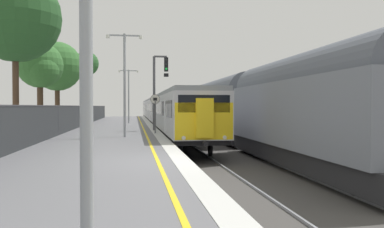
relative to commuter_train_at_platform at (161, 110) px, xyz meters
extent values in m
cube|color=slate|center=(-4.60, -35.22, -1.77)|extent=(6.40, 110.00, 1.00)
cube|color=silver|center=(-1.70, -35.22, -1.26)|extent=(0.60, 110.00, 0.01)
cube|color=yellow|center=(-2.45, -35.22, -1.26)|extent=(0.12, 110.00, 0.01)
cube|color=#423F3D|center=(4.10, -35.22, -2.37)|extent=(11.00, 110.00, 0.20)
cube|color=gray|center=(-0.71, -35.22, -2.23)|extent=(0.07, 110.00, 0.08)
cube|color=gray|center=(0.72, -35.22, -2.23)|extent=(0.07, 110.00, 0.08)
cube|color=gray|center=(3.29, -35.22, -2.23)|extent=(0.07, 110.00, 0.08)
cube|color=gray|center=(4.72, -35.22, -2.23)|extent=(0.07, 110.00, 0.08)
cube|color=#B7B7BC|center=(0.00, -20.00, 0.00)|extent=(2.80, 19.47, 2.30)
cube|color=black|center=(0.00, -20.00, -1.27)|extent=(2.64, 18.87, 0.25)
cube|color=gray|center=(0.00, -20.00, 1.27)|extent=(2.68, 19.47, 0.24)
cube|color=black|center=(-1.41, -20.00, 0.30)|extent=(0.02, 17.87, 0.84)
cube|color=silver|center=(-1.41, -24.87, -0.10)|extent=(0.03, 1.10, 1.90)
cube|color=silver|center=(-1.41, -15.14, -0.10)|extent=(0.03, 1.10, 1.90)
cylinder|color=black|center=(-0.78, -27.14, -1.77)|extent=(0.12, 0.84, 0.84)
cylinder|color=black|center=(0.78, -27.14, -1.77)|extent=(0.12, 0.84, 0.84)
cylinder|color=black|center=(-0.78, -12.87, -1.77)|extent=(0.12, 0.84, 0.84)
cylinder|color=black|center=(0.78, -12.87, -1.77)|extent=(0.12, 0.84, 0.84)
cube|color=#B7B7BC|center=(0.00, 0.06, 0.00)|extent=(2.80, 19.47, 2.30)
cube|color=black|center=(0.00, 0.06, -1.27)|extent=(2.64, 18.87, 0.25)
cube|color=gray|center=(0.00, 0.06, 1.27)|extent=(2.68, 19.47, 0.24)
cube|color=black|center=(-1.41, 0.06, 0.30)|extent=(0.02, 17.87, 0.84)
cube|color=silver|center=(-1.41, -4.80, -0.10)|extent=(0.03, 1.10, 1.90)
cube|color=silver|center=(-1.41, 4.93, -0.10)|extent=(0.03, 1.10, 1.90)
cylinder|color=black|center=(-0.78, -7.07, -1.77)|extent=(0.12, 0.84, 0.84)
cylinder|color=black|center=(0.78, -7.07, -1.77)|extent=(0.12, 0.84, 0.84)
cylinder|color=black|center=(-0.78, 7.20, -1.77)|extent=(0.12, 0.84, 0.84)
cylinder|color=black|center=(0.78, 7.20, -1.77)|extent=(0.12, 0.84, 0.84)
cube|color=#B7B7BC|center=(0.00, 20.13, 0.00)|extent=(2.80, 19.47, 2.30)
cube|color=black|center=(0.00, 20.13, -1.27)|extent=(2.64, 18.87, 0.25)
cube|color=gray|center=(0.00, 20.13, 1.27)|extent=(2.68, 19.47, 0.24)
cube|color=black|center=(-1.41, 20.13, 0.30)|extent=(0.02, 17.87, 0.84)
cube|color=silver|center=(-1.41, 15.27, -0.10)|extent=(0.03, 1.10, 1.90)
cube|color=silver|center=(-1.41, 25.00, -0.10)|extent=(0.03, 1.10, 1.90)
cylinder|color=black|center=(-0.78, 13.00, -1.77)|extent=(0.12, 0.84, 0.84)
cylinder|color=black|center=(0.78, 13.00, -1.77)|extent=(0.12, 0.84, 0.84)
cylinder|color=black|center=(-0.78, 27.27, -1.77)|extent=(0.12, 0.84, 0.84)
cylinder|color=black|center=(0.78, 27.27, -1.77)|extent=(0.12, 0.84, 0.84)
cube|color=yellow|center=(0.00, -29.70, -0.25)|extent=(2.70, 0.10, 1.70)
cube|color=black|center=(0.00, -29.71, 0.55)|extent=(2.40, 0.08, 0.80)
cube|color=yellow|center=(0.00, -29.84, -0.10)|extent=(0.80, 0.24, 1.80)
cylinder|color=white|center=(-0.95, -29.76, -1.00)|extent=(0.18, 0.06, 0.18)
cylinder|color=white|center=(0.95, -29.76, -1.00)|extent=(0.18, 0.06, 0.18)
cylinder|color=black|center=(0.00, -29.99, -1.25)|extent=(0.20, 0.35, 0.20)
cube|color=black|center=(0.00, 0.06, 1.52)|extent=(0.60, 0.90, 0.20)
cube|color=#232326|center=(4.00, -31.52, -1.64)|extent=(2.30, 14.58, 0.79)
cube|color=slate|center=(4.00, -31.52, 0.12)|extent=(2.60, 13.78, 2.73)
cylinder|color=#515660|center=(4.00, -31.52, 1.48)|extent=(2.39, 13.38, 2.39)
cylinder|color=black|center=(3.22, -36.81, -1.77)|extent=(0.12, 0.84, 0.84)
cylinder|color=black|center=(3.22, -26.23, -1.77)|extent=(0.12, 0.84, 0.84)
cylinder|color=black|center=(4.78, -26.23, -1.77)|extent=(0.12, 0.84, 0.84)
cube|color=#232326|center=(4.00, -16.14, -1.64)|extent=(2.30, 14.58, 0.79)
cube|color=slate|center=(4.00, -16.14, 0.12)|extent=(2.60, 13.78, 2.73)
cylinder|color=#515660|center=(4.00, -16.14, 1.48)|extent=(2.39, 13.38, 2.39)
cylinder|color=black|center=(3.22, -21.43, -1.77)|extent=(0.12, 0.84, 0.84)
cylinder|color=black|center=(4.78, -21.43, -1.77)|extent=(0.12, 0.84, 0.84)
cylinder|color=black|center=(3.22, -10.85, -1.77)|extent=(0.12, 0.84, 0.84)
cylinder|color=black|center=(4.78, -10.85, -1.77)|extent=(0.12, 0.84, 0.84)
cube|color=#232326|center=(4.00, -0.76, -1.64)|extent=(2.30, 14.58, 0.79)
cube|color=slate|center=(4.00, -0.76, 0.12)|extent=(2.60, 13.78, 2.73)
cylinder|color=#515660|center=(4.00, -0.76, 1.48)|extent=(2.39, 13.38, 2.39)
cylinder|color=black|center=(3.22, -6.05, -1.77)|extent=(0.12, 0.84, 0.84)
cylinder|color=black|center=(4.78, -6.05, -1.77)|extent=(0.12, 0.84, 0.84)
cylinder|color=black|center=(3.22, 4.53, -1.77)|extent=(0.12, 0.84, 0.84)
cylinder|color=black|center=(4.78, 4.53, -1.77)|extent=(0.12, 0.84, 0.84)
cylinder|color=#47474C|center=(-1.75, -19.43, 1.34)|extent=(0.18, 0.18, 5.21)
cube|color=#47474C|center=(-1.30, -19.43, 3.94)|extent=(0.90, 0.12, 0.12)
cube|color=black|center=(-0.90, -19.43, 3.39)|extent=(0.28, 0.20, 1.00)
cylinder|color=black|center=(-0.90, -19.55, 3.71)|extent=(0.16, 0.04, 0.16)
cylinder|color=black|center=(-0.90, -19.55, 3.39)|extent=(0.16, 0.04, 0.16)
cylinder|color=#19D83F|center=(-0.90, -19.55, 3.07)|extent=(0.16, 0.04, 0.16)
cube|color=black|center=(-0.90, -19.43, 2.64)|extent=(0.32, 0.16, 0.24)
cylinder|color=#59595B|center=(-1.85, -22.61, -0.22)|extent=(0.08, 0.08, 2.09)
cylinder|color=black|center=(-1.85, -22.62, 0.88)|extent=(0.59, 0.02, 0.59)
cylinder|color=silver|center=(-1.85, -22.63, 0.88)|extent=(0.56, 0.02, 0.56)
cube|color=black|center=(-1.85, -22.64, 0.88)|extent=(0.24, 0.01, 0.18)
cylinder|color=#93999E|center=(-3.67, -43.33, 1.30)|extent=(0.14, 0.14, 5.14)
cylinder|color=#93999E|center=(-3.67, -25.20, 1.59)|extent=(0.14, 0.14, 5.72)
cube|color=#93999E|center=(-3.22, -25.20, 4.35)|extent=(0.90, 0.08, 0.08)
cylinder|color=silver|center=(-2.77, -25.20, 4.27)|extent=(0.20, 0.20, 0.18)
cube|color=#93999E|center=(-4.12, -25.20, 4.35)|extent=(0.90, 0.08, 0.08)
cylinder|color=silver|center=(-4.57, -25.20, 4.27)|extent=(0.20, 0.20, 0.18)
cylinder|color=#93999E|center=(-3.67, -7.07, 1.42)|extent=(0.14, 0.14, 5.37)
cube|color=#93999E|center=(-3.22, -7.07, 4.00)|extent=(0.90, 0.08, 0.08)
cylinder|color=silver|center=(-2.77, -7.07, 3.92)|extent=(0.20, 0.20, 0.18)
cube|color=#93999E|center=(-4.12, -7.07, 4.00)|extent=(0.90, 0.08, 0.08)
cylinder|color=silver|center=(-4.57, -7.07, 3.92)|extent=(0.20, 0.20, 0.18)
cylinder|color=#38383D|center=(-7.55, -23.53, -0.40)|extent=(0.07, 0.07, 1.73)
cylinder|color=#38383D|center=(-7.55, -11.85, -0.40)|extent=(0.07, 0.07, 1.73)
cylinder|color=#38383D|center=(-7.55, -0.16, -0.40)|extent=(0.07, 0.07, 1.73)
cylinder|color=#38383D|center=(-7.55, 11.53, -0.40)|extent=(0.07, 0.07, 1.73)
cylinder|color=#473323|center=(-9.51, -19.14, 0.56)|extent=(0.40, 0.40, 3.66)
sphere|color=#33662D|center=(-9.51, -19.14, 3.25)|extent=(3.12, 3.12, 3.12)
sphere|color=#33662D|center=(-9.21, -19.68, 2.86)|extent=(2.19, 2.19, 2.19)
cylinder|color=#473323|center=(-9.30, -25.57, 1.28)|extent=(0.32, 0.32, 5.09)
sphere|color=#234C23|center=(-9.30, -25.57, 5.12)|extent=(4.73, 4.73, 4.73)
sphere|color=#234C23|center=(-9.49, -25.63, 4.53)|extent=(2.73, 2.73, 2.73)
cylinder|color=#473323|center=(-8.61, 0.04, 1.67)|extent=(0.29, 0.29, 5.87)
sphere|color=#285628|center=(-8.61, 0.04, 5.39)|extent=(2.86, 2.86, 2.86)
sphere|color=#285628|center=(-8.78, -0.52, 5.03)|extent=(1.76, 1.76, 1.76)
cylinder|color=#473323|center=(-9.51, -12.94, 0.69)|extent=(0.40, 0.40, 3.91)
sphere|color=#33662D|center=(-9.51, -12.94, 3.77)|extent=(4.10, 4.10, 4.10)
sphere|color=#33662D|center=(-9.75, -12.71, 3.26)|extent=(2.34, 2.34, 2.34)
camera|label=1|loc=(-3.18, -47.63, 0.44)|focal=37.34mm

